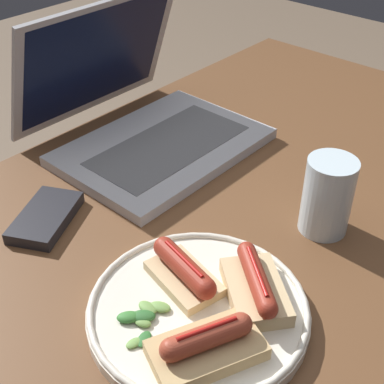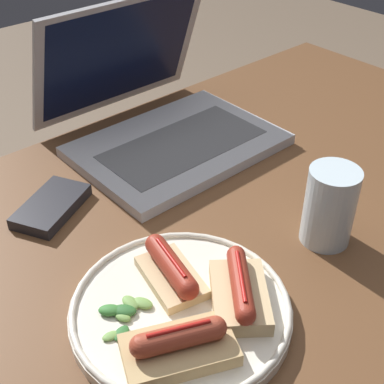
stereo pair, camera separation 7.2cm
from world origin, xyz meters
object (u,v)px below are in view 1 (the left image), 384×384
(drinking_glass, at_px, (327,196))
(external_drive, at_px, (46,217))
(plate, at_px, (198,309))
(laptop, at_px, (144,121))

(drinking_glass, relative_size, external_drive, 0.82)
(drinking_glass, xyz_separation_m, external_drive, (-0.25, 0.30, -0.05))
(plate, distance_m, drinking_glass, 0.24)
(laptop, distance_m, external_drive, 0.26)
(plate, relative_size, drinking_glass, 2.32)
(plate, distance_m, external_drive, 0.28)
(plate, height_order, drinking_glass, drinking_glass)
(laptop, bearing_deg, plate, -125.48)
(laptop, distance_m, plate, 0.41)
(laptop, relative_size, external_drive, 2.47)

